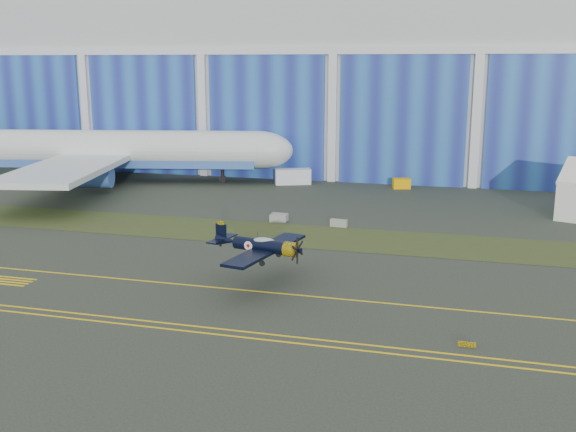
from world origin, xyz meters
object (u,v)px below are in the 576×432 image
(warbird, at_px, (260,245))
(shipping_container, at_px, (293,176))
(jetliner, at_px, (105,108))
(tug, at_px, (401,183))

(warbird, relative_size, shipping_container, 2.33)
(jetliner, height_order, shipping_container, jetliner)
(warbird, bearing_deg, tug, 93.38)
(tug, bearing_deg, shipping_container, 166.25)
(warbird, xyz_separation_m, shipping_container, (-9.89, 48.11, -2.25))
(jetliner, bearing_deg, tug, -4.57)
(shipping_container, height_order, tug, shipping_container)
(shipping_container, bearing_deg, warbird, -100.36)
(warbird, bearing_deg, shipping_container, 113.22)
(jetliner, distance_m, shipping_container, 31.70)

